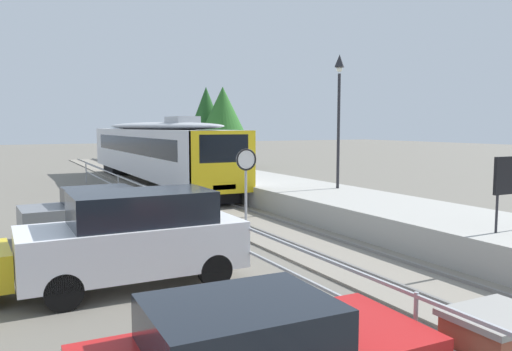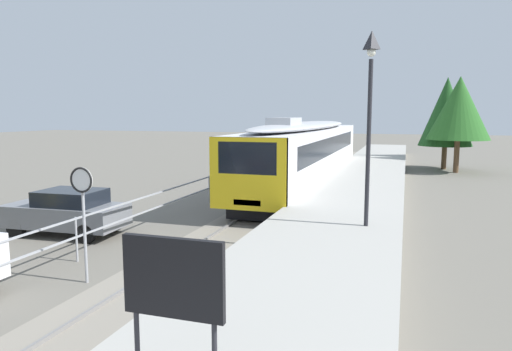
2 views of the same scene
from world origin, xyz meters
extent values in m
plane|color=#6B665B|center=(-3.00, 22.00, 0.00)|extent=(160.00, 160.00, 0.00)
cube|color=gray|center=(0.00, 22.00, 0.03)|extent=(3.20, 60.00, 0.06)
cube|color=slate|center=(-0.72, 22.00, 0.10)|extent=(0.08, 60.00, 0.08)
cube|color=slate|center=(0.72, 22.00, 0.10)|extent=(0.08, 60.00, 0.08)
cube|color=silver|center=(0.00, 26.90, 1.96)|extent=(2.80, 20.25, 2.55)
cube|color=yellow|center=(0.00, 16.87, 1.96)|extent=(2.80, 0.24, 2.55)
cube|color=black|center=(0.00, 16.79, 2.53)|extent=(2.13, 0.08, 1.12)
cube|color=black|center=(0.00, 26.90, 2.37)|extent=(2.82, 17.01, 0.92)
ellipsoid|color=#B2B5BA|center=(0.00, 26.90, 3.42)|extent=(2.69, 19.44, 0.44)
cube|color=#B2B5BA|center=(0.00, 21.84, 3.70)|extent=(1.10, 2.20, 0.36)
cube|color=#EAE5C6|center=(0.00, 16.80, 0.97)|extent=(1.00, 0.10, 0.20)
cube|color=black|center=(0.00, 19.17, 0.42)|extent=(2.24, 3.20, 0.55)
cube|color=black|center=(0.00, 34.63, 0.42)|extent=(2.24, 3.20, 0.55)
cube|color=#A8A59E|center=(3.25, 22.00, 0.45)|extent=(3.90, 60.00, 0.90)
cylinder|color=#232328|center=(4.20, 14.90, 3.20)|extent=(0.12, 0.12, 4.60)
pyramid|color=#232328|center=(4.20, 14.90, 6.00)|extent=(0.34, 0.34, 0.50)
sphere|color=silver|center=(4.20, 14.90, 5.68)|extent=(0.24, 0.24, 0.24)
cylinder|color=#232328|center=(2.35, 6.13, 1.35)|extent=(0.06, 0.06, 0.90)
cube|color=black|center=(2.83, 6.13, 2.25)|extent=(1.20, 0.08, 0.90)
cylinder|color=#9EA0A5|center=(-2.00, 10.73, 1.10)|extent=(0.07, 0.07, 2.20)
cylinder|color=white|center=(-2.00, 10.71, 2.50)|extent=(0.60, 0.03, 0.60)
torus|color=black|center=(-2.00, 10.70, 2.50)|extent=(0.61, 0.05, 0.61)
cube|color=#9EA0A5|center=(-3.30, 12.00, 1.20)|extent=(0.05, 36.00, 0.05)
cube|color=#9EA0A5|center=(-3.30, 12.00, 0.69)|extent=(0.05, 36.00, 0.05)
cylinder|color=#9EA0A5|center=(-3.30, 12.00, 0.62)|extent=(0.06, 0.06, 1.25)
cylinder|color=#9EA0A5|center=(-3.30, 21.00, 0.62)|extent=(0.06, 0.06, 1.25)
cylinder|color=#9EA0A5|center=(-3.30, 30.00, 0.62)|extent=(0.06, 0.06, 1.25)
cube|color=slate|center=(-5.60, 14.30, 0.67)|extent=(4.09, 1.97, 0.72)
cube|color=black|center=(-5.35, 14.31, 1.28)|extent=(2.08, 1.65, 0.50)
cylinder|color=black|center=(-6.88, 13.45, 0.31)|extent=(0.63, 0.23, 0.62)
cylinder|color=black|center=(-6.96, 15.01, 0.31)|extent=(0.63, 0.23, 0.62)
cylinder|color=black|center=(-4.24, 13.59, 0.31)|extent=(0.63, 0.23, 0.62)
cylinder|color=black|center=(-4.32, 15.15, 0.31)|extent=(0.63, 0.23, 0.62)
cylinder|color=brown|center=(8.55, 36.51, 1.15)|extent=(0.36, 0.36, 2.30)
cone|color=#286023|center=(8.55, 36.51, 4.46)|extent=(4.19, 4.19, 4.32)
cylinder|color=brown|center=(7.91, 38.55, 0.87)|extent=(0.36, 0.36, 1.73)
cone|color=#1E4C1E|center=(7.91, 38.55, 4.23)|extent=(3.81, 3.81, 5.00)
camera|label=1|loc=(-8.12, -1.77, 3.42)|focal=35.59mm
camera|label=2|loc=(5.19, 1.80, 4.02)|focal=32.47mm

